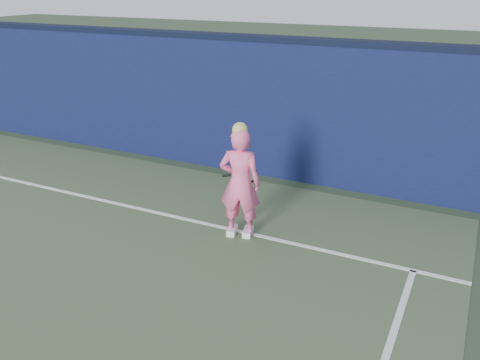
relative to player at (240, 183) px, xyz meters
The scene contains 4 objects.
backstop_wall 3.48m from the player, 132.13° to the left, with size 24.00×0.40×2.50m, color #0B1333.
wall_cap 3.86m from the player, 132.13° to the left, with size 24.00×0.42×0.10m, color black.
player is the anchor object (origin of this frame).
racket 0.40m from the player, 104.38° to the left, with size 0.59×0.14×0.32m.
Camera 1 is at (5.27, -2.11, 3.54)m, focal length 38.00 mm.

